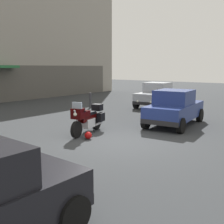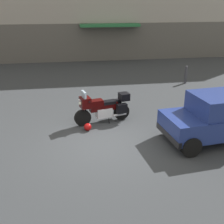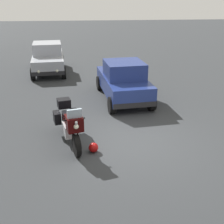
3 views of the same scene
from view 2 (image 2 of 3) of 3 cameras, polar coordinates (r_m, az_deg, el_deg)
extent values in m
plane|color=#2D3033|center=(9.64, -1.18, -6.34)|extent=(80.00, 80.00, 0.00)
cube|color=#514E48|center=(22.30, -6.19, 13.57)|extent=(30.30, 0.12, 2.80)
cube|color=#236638|center=(21.95, -0.45, 16.97)|extent=(4.40, 1.10, 0.20)
cylinder|color=black|center=(10.88, -5.88, -1.16)|extent=(0.65, 0.29, 0.64)
cylinder|color=black|center=(11.41, 1.91, 0.06)|extent=(0.65, 0.29, 0.64)
cylinder|color=#B7B7BC|center=(10.73, -5.86, 0.97)|extent=(0.33, 0.15, 0.68)
cube|color=#B7B7BC|center=(11.10, -1.70, -0.03)|extent=(0.68, 0.53, 0.36)
cube|color=black|center=(11.01, -1.72, 1.13)|extent=(1.14, 0.53, 0.28)
cube|color=black|center=(10.85, -3.21, 1.80)|extent=(0.59, 0.45, 0.24)
cube|color=black|center=(11.03, -0.76, 1.95)|extent=(0.62, 0.42, 0.12)
cube|color=black|center=(10.70, -5.39, 1.89)|extent=(0.45, 0.51, 0.40)
cube|color=#8C9EAD|center=(10.59, -5.65, 3.39)|extent=(0.17, 0.41, 0.28)
sphere|color=#EAEACC|center=(10.65, -6.31, 1.76)|extent=(0.14, 0.14, 0.14)
cylinder|color=black|center=(10.69, -5.00, 2.46)|extent=(0.19, 0.61, 0.04)
cylinder|color=#B7B7BC|center=(11.18, 1.54, -0.51)|extent=(0.56, 0.22, 0.09)
cube|color=black|center=(11.03, 1.96, 0.73)|extent=(0.44, 0.29, 0.36)
cube|color=black|center=(11.51, 0.80, 1.65)|extent=(0.44, 0.29, 0.36)
cube|color=black|center=(11.23, 2.41, 3.12)|extent=(0.44, 0.47, 0.28)
cylinder|color=black|center=(11.10, -0.63, -1.53)|extent=(0.05, 0.13, 0.29)
sphere|color=#990C0C|center=(10.54, -4.88, -2.99)|extent=(0.28, 0.28, 0.28)
cube|color=navy|center=(10.29, 20.59, -1.85)|extent=(3.95, 2.03, 0.68)
cube|color=navy|center=(9.98, 20.38, 1.53)|extent=(1.75, 1.67, 0.64)
cube|color=#8C9EAD|center=(9.57, 16.69, 1.16)|extent=(0.20, 1.39, 0.51)
cube|color=black|center=(9.48, 11.17, -4.44)|extent=(0.29, 1.64, 0.20)
cylinder|color=black|center=(10.32, 11.28, -2.82)|extent=(0.66, 0.29, 0.64)
cylinder|color=black|center=(9.10, 15.53, -6.74)|extent=(0.66, 0.29, 0.64)
cylinder|color=#333338|center=(16.87, 14.48, 7.12)|extent=(0.16, 0.16, 0.94)
sphere|color=#333338|center=(16.76, 14.63, 8.67)|extent=(0.16, 0.16, 0.16)
camera|label=1|loc=(7.44, -72.57, -8.87)|focal=43.97mm
camera|label=3|loc=(11.81, -45.41, 14.29)|focal=46.89mm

